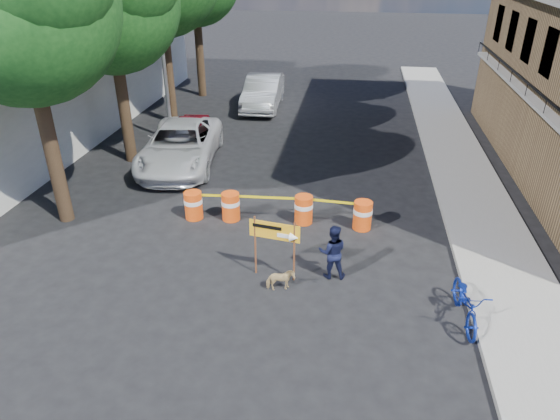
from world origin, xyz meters
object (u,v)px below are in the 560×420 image
(barrel_mid_left, at_px, (231,206))
(suv_white, at_px, (180,145))
(sedan_red, at_px, (187,136))
(sedan_silver, at_px, (263,92))
(barrel_far_right, at_px, (363,215))
(detour_sign, at_px, (280,237))
(pedestrian, at_px, (332,252))
(barrel_mid_right, at_px, (304,209))
(bicycle, at_px, (470,285))
(barrel_far_left, at_px, (193,205))
(dog, at_px, (280,280))

(barrel_mid_left, bearing_deg, suv_white, 126.32)
(sedan_red, bearing_deg, sedan_silver, 68.81)
(barrel_mid_left, bearing_deg, barrel_far_right, 0.63)
(suv_white, bearing_deg, barrel_mid_left, -60.63)
(barrel_far_right, relative_size, sedan_red, 0.22)
(detour_sign, bearing_deg, barrel_far_right, 63.72)
(barrel_mid_left, xyz_separation_m, barrel_far_right, (4.09, 0.04, 0.00))
(pedestrian, xyz_separation_m, sedan_silver, (-4.56, 14.96, 0.08))
(detour_sign, bearing_deg, barrel_mid_right, 94.03)
(detour_sign, relative_size, suv_white, 0.30)
(barrel_mid_left, distance_m, bicycle, 7.55)
(sedan_silver, bearing_deg, suv_white, -104.34)
(bicycle, xyz_separation_m, suv_white, (-9.44, 7.97, -0.19))
(pedestrian, bearing_deg, sedan_red, -56.70)
(barrel_mid_right, bearing_deg, suv_white, 143.30)
(sedan_silver, bearing_deg, pedestrian, -75.40)
(barrel_mid_right, bearing_deg, detour_sign, -95.03)
(barrel_far_left, relative_size, detour_sign, 0.53)
(detour_sign, relative_size, sedan_silver, 0.34)
(barrel_far_left, bearing_deg, barrel_mid_right, 3.93)
(barrel_mid_left, height_order, sedan_red, sedan_red)
(barrel_far_left, bearing_deg, suv_white, 113.49)
(dog, height_order, sedan_red, sedan_red)
(bicycle, height_order, dog, bicycle)
(bicycle, bearing_deg, sedan_silver, 111.33)
(dog, xyz_separation_m, suv_white, (-5.09, 7.48, 0.50))
(barrel_far_right, bearing_deg, pedestrian, -106.12)
(pedestrian, relative_size, dog, 2.13)
(barrel_mid_right, relative_size, sedan_red, 0.22)
(barrel_mid_left, height_order, dog, barrel_mid_left)
(barrel_far_left, distance_m, barrel_far_right, 5.27)
(barrel_mid_right, height_order, bicycle, bicycle)
(pedestrian, xyz_separation_m, suv_white, (-6.32, 6.68, 0.05))
(barrel_mid_left, relative_size, barrel_mid_right, 1.00)
(detour_sign, height_order, sedan_red, detour_sign)
(barrel_far_left, distance_m, dog, 4.66)
(pedestrian, bearing_deg, sedan_silver, -78.64)
(barrel_far_left, distance_m, barrel_mid_right, 3.47)
(barrel_mid_left, bearing_deg, sedan_red, 120.21)
(detour_sign, height_order, dog, detour_sign)
(barrel_mid_left, height_order, bicycle, bicycle)
(barrel_far_left, bearing_deg, barrel_far_right, 1.55)
(barrel_mid_right, relative_size, pedestrian, 0.60)
(barrel_far_right, relative_size, bicycle, 0.45)
(barrel_mid_left, xyz_separation_m, dog, (2.10, -3.41, -0.17))
(detour_sign, distance_m, sedan_red, 9.80)
(barrel_mid_right, distance_m, sedan_silver, 12.71)
(barrel_mid_left, bearing_deg, dog, -58.39)
(barrel_far_left, distance_m, sedan_silver, 12.45)
(barrel_far_left, xyz_separation_m, detour_sign, (3.20, -2.78, 0.77))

